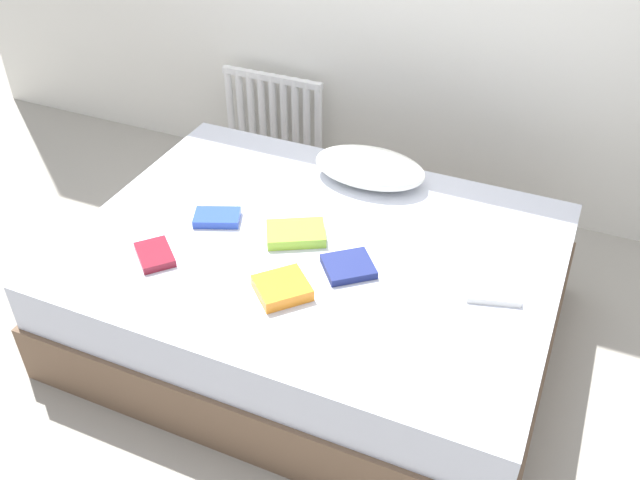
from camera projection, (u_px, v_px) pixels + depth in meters
ground_plane at (316, 329)px, 3.15m from camera, size 8.00×8.00×0.00m
bed at (315, 289)px, 3.01m from camera, size 2.00×1.50×0.50m
radiator at (273, 113)px, 4.06m from camera, size 0.62×0.04×0.48m
pillow at (370, 167)px, 3.20m from camera, size 0.53×0.31×0.14m
textbook_navy at (348, 266)px, 2.70m from camera, size 0.25×0.25×0.03m
textbook_white at (493, 291)px, 2.59m from camera, size 0.23×0.18×0.03m
textbook_blue at (217, 218)px, 2.97m from camera, size 0.23×0.19×0.03m
textbook_maroon at (155, 255)px, 2.76m from camera, size 0.22×0.22×0.03m
textbook_orange at (282, 288)px, 2.59m from camera, size 0.26×0.26×0.05m
textbook_lime at (296, 233)px, 2.87m from camera, size 0.29×0.26×0.04m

